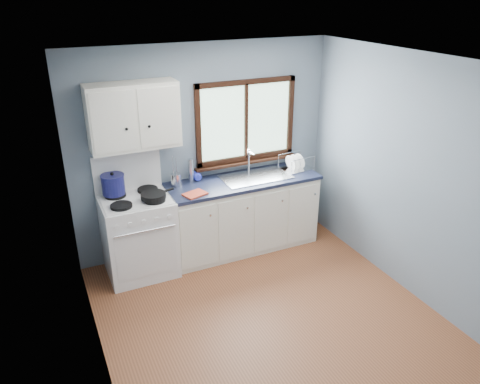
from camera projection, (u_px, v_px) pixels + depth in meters
name	position (u px, v px, depth m)	size (l,w,h in m)	color
floor	(274.00, 324.00, 4.63)	(3.20, 3.60, 0.02)	brown
ceiling	(283.00, 63.00, 3.60)	(3.20, 3.60, 0.02)	white
wall_back	(204.00, 150.00, 5.62)	(3.20, 0.02, 2.50)	slate
wall_front	(435.00, 339.00, 2.62)	(3.20, 0.02, 2.50)	slate
wall_left	(90.00, 250.00, 3.50)	(0.02, 3.60, 2.50)	slate
wall_right	(417.00, 180.00, 4.74)	(0.02, 3.60, 2.50)	slate
gas_range	(138.00, 233.00, 5.28)	(0.76, 0.69, 1.36)	white
base_cabinets	(242.00, 217.00, 5.83)	(1.85, 0.60, 0.88)	white
countertop	(242.00, 181.00, 5.63)	(1.89, 0.64, 0.04)	black
sink	(256.00, 182.00, 5.72)	(0.84, 0.46, 0.44)	silver
window	(246.00, 127.00, 5.70)	(1.36, 0.10, 1.03)	#9EC6A8
upper_cabinets	(133.00, 116.00, 4.91)	(0.95, 0.35, 0.70)	white
skillet	(154.00, 196.00, 5.03)	(0.43, 0.35, 0.05)	black
stockpot	(113.00, 184.00, 5.10)	(0.33, 0.33, 0.25)	#171851
utensil_crock	(176.00, 180.00, 5.41)	(0.16, 0.16, 0.38)	silver
thermos	(191.00, 170.00, 5.50)	(0.07, 0.07, 0.29)	silver
soap_bottle	(198.00, 172.00, 5.51)	(0.09, 0.09, 0.25)	#2D38CF
dish_towel	(195.00, 194.00, 5.21)	(0.25, 0.18, 0.02)	#CA4429
dish_rack	(296.00, 165.00, 5.92)	(0.41, 0.34, 0.20)	silver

